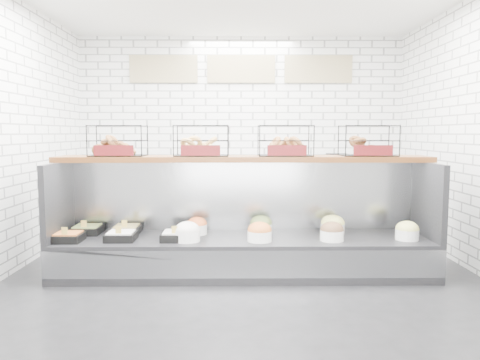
{
  "coord_description": "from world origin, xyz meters",
  "views": [
    {
      "loc": [
        -0.09,
        -4.65,
        1.51
      ],
      "look_at": [
        -0.04,
        0.45,
        1.0
      ],
      "focal_mm": 35.0,
      "sensor_mm": 36.0,
      "label": 1
    }
  ],
  "objects": [
    {
      "name": "ground",
      "position": [
        0.0,
        0.0,
        0.0
      ],
      "size": [
        5.5,
        5.5,
        0.0
      ],
      "primitive_type": "plane",
      "color": "black",
      "rests_on": "ground"
    },
    {
      "name": "room_shell",
      "position": [
        0.0,
        0.6,
        2.06
      ],
      "size": [
        5.02,
        5.51,
        3.01
      ],
      "color": "white",
      "rests_on": "ground"
    },
    {
      "name": "display_case",
      "position": [
        -0.01,
        0.34,
        0.33
      ],
      "size": [
        4.0,
        0.9,
        1.2
      ],
      "color": "black",
      "rests_on": "ground"
    },
    {
      "name": "bagel_shelf",
      "position": [
        -0.0,
        0.52,
        1.37
      ],
      "size": [
        4.1,
        0.5,
        0.4
      ],
      "color": "#4D2710",
      "rests_on": "display_case"
    },
    {
      "name": "prep_counter",
      "position": [
        -0.0,
        2.43,
        0.47
      ],
      "size": [
        4.0,
        0.6,
        1.2
      ],
      "color": "#93969B",
      "rests_on": "ground"
    }
  ]
}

